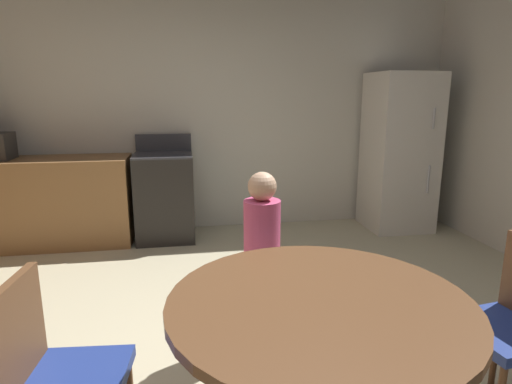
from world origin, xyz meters
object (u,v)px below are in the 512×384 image
(refrigerator, at_px, (399,153))
(chair_west, at_px, (53,371))
(person_child, at_px, (262,255))
(dining_table, at_px, (318,336))
(oven_range, at_px, (165,196))

(refrigerator, height_order, chair_west, refrigerator)
(refrigerator, relative_size, person_child, 1.61)
(refrigerator, xyz_separation_m, dining_table, (-1.92, -3.03, -0.28))
(dining_table, distance_m, chair_west, 1.02)
(dining_table, height_order, person_child, person_child)
(dining_table, relative_size, person_child, 1.08)
(oven_range, relative_size, refrigerator, 0.62)
(oven_range, xyz_separation_m, dining_table, (0.71, -3.08, 0.13))
(dining_table, relative_size, chair_west, 1.36)
(dining_table, distance_m, person_child, 0.94)
(oven_range, bearing_deg, chair_west, -95.89)
(oven_range, distance_m, chair_west, 3.00)
(refrigerator, distance_m, person_child, 2.89)
(oven_range, height_order, refrigerator, refrigerator)
(dining_table, bearing_deg, refrigerator, 57.64)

